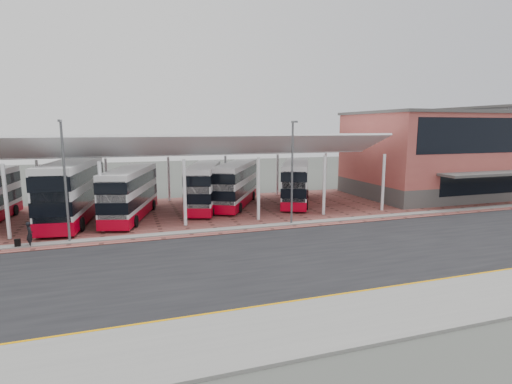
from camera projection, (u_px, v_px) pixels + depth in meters
The scene contains 18 objects.
ground at pixel (302, 250), 24.99m from camera, with size 140.00×140.00×0.00m, color #3F423D.
road at pixel (309, 255), 24.05m from camera, with size 120.00×14.00×0.02m, color black.
forecourt at pixel (263, 208), 37.78m from camera, with size 72.00×16.00×0.06m, color brown.
sidewalk at pixel (394, 311), 16.55m from camera, with size 120.00×4.00×0.14m, color slate.
north_kerb at pixel (268, 226), 30.78m from camera, with size 120.00×0.80×0.14m, color slate.
yellow_line_near at pixel (366, 293), 18.43m from camera, with size 120.00×0.12×0.01m, color #EE9D00.
yellow_line_far at pixel (363, 291), 18.71m from camera, with size 120.00×0.12×0.01m, color #EE9D00.
canopy at pixel (174, 148), 35.22m from camera, with size 37.00×11.63×7.07m.
terminal at pixel (438, 154), 44.45m from camera, with size 18.40×14.40×9.25m.
lamp_west at pixel (65, 178), 25.78m from camera, with size 0.16×0.90×8.07m.
lamp_east at pixel (292, 170), 30.78m from camera, with size 0.16×0.90×8.07m.
bus_1 at pixel (73, 191), 32.18m from camera, with size 4.24×12.03×4.85m.
bus_2 at pixel (130, 194), 33.24m from camera, with size 5.02×10.35×4.16m.
bus_3 at pixel (204, 187), 37.17m from camera, with size 5.26×10.18×4.10m.
bus_4 at pixel (235, 185), 38.43m from camera, with size 6.82×9.88×4.12m.
bus_5 at pixel (296, 183), 39.71m from camera, with size 6.49×10.02×4.13m.
pedestrian at pixel (30, 234), 25.39m from camera, with size 0.59×0.39×1.61m, color black.
suitcase at pixel (18, 243), 25.25m from camera, with size 0.32×0.23×0.56m, color black.
Camera 1 is at (-10.36, -21.92, 7.62)m, focal length 28.00 mm.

